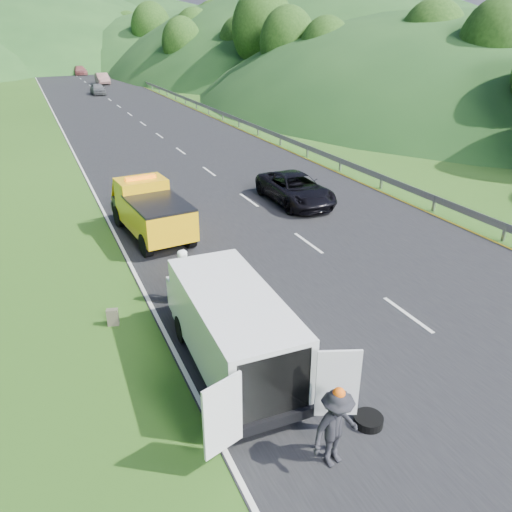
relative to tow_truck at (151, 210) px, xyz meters
name	(u,v)px	position (x,y,z in m)	size (l,w,h in m)	color
ground	(288,305)	(2.48, -7.36, -1.12)	(320.00, 320.00, 0.00)	#38661E
road_surface	(130,114)	(5.48, 32.64, -1.11)	(14.00, 200.00, 0.02)	black
guardrail	(168,96)	(12.78, 45.14, -1.12)	(0.06, 140.00, 1.52)	gray
tree_line_right	(239,86)	(25.48, 52.64, -1.12)	(14.00, 140.00, 14.00)	#325D1B
hills_backdrop	(71,61)	(8.98, 127.34, -1.12)	(201.00, 288.60, 44.00)	#2D5B23
tow_truck	(151,210)	(0.00, 0.00, 0.00)	(2.46, 5.51, 2.30)	black
white_van	(231,325)	(-0.23, -9.47, 0.09)	(3.32, 6.12, 2.15)	black
woman	(187,302)	(-0.34, -5.90, -1.12)	(0.65, 0.48, 1.79)	white
child	(214,309)	(0.30, -6.63, -1.12)	(0.50, 0.39, 1.02)	tan
worker	(333,462)	(0.44, -13.21, -1.12)	(1.12, 0.64, 1.73)	black
suitcase	(113,317)	(-2.66, -6.30, -0.87)	(0.32, 0.18, 0.52)	#514E3D
spare_tire	(368,425)	(1.69, -12.64, -1.12)	(0.64, 0.64, 0.20)	black
passing_suv	(295,203)	(7.40, 1.35, -1.12)	(2.35, 5.09, 1.41)	black
dist_car_a	(98,95)	(4.98, 50.50, -1.12)	(1.65, 4.10, 1.40)	#525457
dist_car_b	(103,84)	(7.55, 63.82, -1.12)	(1.70, 4.87, 1.61)	#815956
dist_car_c	(81,75)	(6.40, 82.83, -1.12)	(2.15, 5.30, 1.54)	brown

